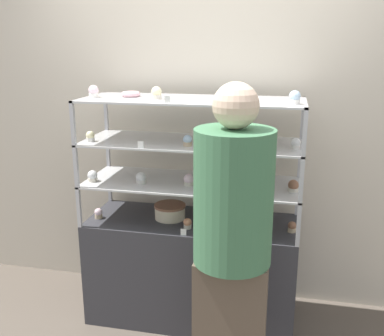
% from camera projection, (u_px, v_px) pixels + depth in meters
% --- Properties ---
extents(ground_plane, '(20.00, 20.00, 0.00)m').
position_uv_depth(ground_plane, '(192.00, 314.00, 3.26)').
color(ground_plane, brown).
extents(back_wall, '(8.00, 0.05, 2.60)m').
position_uv_depth(back_wall, '(204.00, 128.00, 3.31)').
color(back_wall, beige).
rests_on(back_wall, ground_plane).
extents(display_base, '(1.42, 0.55, 0.73)m').
position_uv_depth(display_base, '(192.00, 269.00, 3.16)').
color(display_base, '#333338').
rests_on(display_base, ground_plane).
extents(display_riser_lower, '(1.42, 0.55, 0.28)m').
position_uv_depth(display_riser_lower, '(192.00, 184.00, 2.99)').
color(display_riser_lower, '#B7B7BC').
rests_on(display_riser_lower, display_base).
extents(display_riser_middle, '(1.42, 0.55, 0.28)m').
position_uv_depth(display_riser_middle, '(192.00, 144.00, 2.92)').
color(display_riser_middle, '#B7B7BC').
rests_on(display_riser_middle, display_riser_lower).
extents(display_riser_upper, '(1.42, 0.55, 0.28)m').
position_uv_depth(display_riser_upper, '(192.00, 101.00, 2.85)').
color(display_riser_upper, '#B7B7BC').
rests_on(display_riser_upper, display_riser_middle).
extents(layer_cake_centerpiece, '(0.22, 0.22, 0.10)m').
position_uv_depth(layer_cake_centerpiece, '(170.00, 211.00, 3.09)').
color(layer_cake_centerpiece, beige).
rests_on(layer_cake_centerpiece, display_base).
extents(sheet_cake_frosted, '(0.22, 0.17, 0.07)m').
position_uv_depth(sheet_cake_frosted, '(240.00, 137.00, 2.88)').
color(sheet_cake_frosted, brown).
rests_on(sheet_cake_frosted, display_riser_middle).
extents(cupcake_0, '(0.05, 0.05, 0.07)m').
position_uv_depth(cupcake_0, '(98.00, 213.00, 3.10)').
color(cupcake_0, '#CCB28C').
rests_on(cupcake_0, display_base).
extents(cupcake_1, '(0.05, 0.05, 0.07)m').
position_uv_depth(cupcake_1, '(188.00, 224.00, 2.92)').
color(cupcake_1, beige).
rests_on(cupcake_1, display_base).
extents(cupcake_2, '(0.05, 0.05, 0.07)m').
position_uv_depth(cupcake_2, '(292.00, 227.00, 2.87)').
color(cupcake_2, '#CCB28C').
rests_on(cupcake_2, display_base).
extents(price_tag_0, '(0.04, 0.00, 0.04)m').
position_uv_depth(price_tag_0, '(183.00, 232.00, 2.82)').
color(price_tag_0, white).
rests_on(price_tag_0, display_base).
extents(cupcake_3, '(0.07, 0.07, 0.07)m').
position_uv_depth(cupcake_3, '(93.00, 176.00, 3.00)').
color(cupcake_3, beige).
rests_on(cupcake_3, display_riser_lower).
extents(cupcake_4, '(0.07, 0.07, 0.07)m').
position_uv_depth(cupcake_4, '(141.00, 178.00, 2.95)').
color(cupcake_4, white).
rests_on(cupcake_4, display_riser_lower).
extents(cupcake_5, '(0.07, 0.07, 0.07)m').
position_uv_depth(cupcake_5, '(189.00, 180.00, 2.92)').
color(cupcake_5, beige).
rests_on(cupcake_5, display_riser_lower).
extents(cupcake_6, '(0.07, 0.07, 0.07)m').
position_uv_depth(cupcake_6, '(241.00, 185.00, 2.82)').
color(cupcake_6, beige).
rests_on(cupcake_6, display_riser_lower).
extents(cupcake_7, '(0.07, 0.07, 0.07)m').
position_uv_depth(cupcake_7, '(293.00, 186.00, 2.79)').
color(cupcake_7, beige).
rests_on(cupcake_7, display_riser_lower).
extents(price_tag_1, '(0.04, 0.00, 0.04)m').
position_uv_depth(price_tag_1, '(260.00, 196.00, 2.65)').
color(price_tag_1, white).
rests_on(price_tag_1, display_riser_lower).
extents(cupcake_8, '(0.06, 0.06, 0.07)m').
position_uv_depth(cupcake_8, '(90.00, 136.00, 2.91)').
color(cupcake_8, white).
rests_on(cupcake_8, display_riser_middle).
extents(cupcake_9, '(0.06, 0.06, 0.07)m').
position_uv_depth(cupcake_9, '(188.00, 141.00, 2.78)').
color(cupcake_9, '#CCB28C').
rests_on(cupcake_9, display_riser_middle).
extents(cupcake_10, '(0.06, 0.06, 0.07)m').
position_uv_depth(cupcake_10, '(296.00, 144.00, 2.69)').
color(cupcake_10, white).
rests_on(cupcake_10, display_riser_middle).
extents(price_tag_2, '(0.04, 0.00, 0.04)m').
position_uv_depth(price_tag_2, '(141.00, 145.00, 2.72)').
color(price_tag_2, white).
rests_on(price_tag_2, display_riser_middle).
extents(cupcake_11, '(0.07, 0.07, 0.08)m').
position_uv_depth(cupcake_11, '(93.00, 92.00, 2.91)').
color(cupcake_11, white).
rests_on(cupcake_11, display_riser_upper).
extents(cupcake_12, '(0.07, 0.07, 0.08)m').
position_uv_depth(cupcake_12, '(156.00, 93.00, 2.83)').
color(cupcake_12, beige).
rests_on(cupcake_12, display_riser_upper).
extents(cupcake_13, '(0.07, 0.07, 0.08)m').
position_uv_depth(cupcake_13, '(222.00, 96.00, 2.67)').
color(cupcake_13, beige).
rests_on(cupcake_13, display_riser_upper).
extents(cupcake_14, '(0.07, 0.07, 0.08)m').
position_uv_depth(cupcake_14, '(295.00, 98.00, 2.59)').
color(cupcake_14, white).
rests_on(cupcake_14, display_riser_upper).
extents(price_tag_3, '(0.04, 0.00, 0.04)m').
position_uv_depth(price_tag_3, '(168.00, 100.00, 2.62)').
color(price_tag_3, white).
rests_on(price_tag_3, display_riser_upper).
extents(donut_glazed, '(0.12, 0.12, 0.03)m').
position_uv_depth(donut_glazed, '(131.00, 94.00, 2.96)').
color(donut_glazed, '#EFB2BC').
rests_on(donut_glazed, display_riser_upper).
extents(customer_figure, '(0.40, 0.40, 1.73)m').
position_uv_depth(customer_figure, '(232.00, 239.00, 2.32)').
color(customer_figure, brown).
rests_on(customer_figure, ground_plane).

